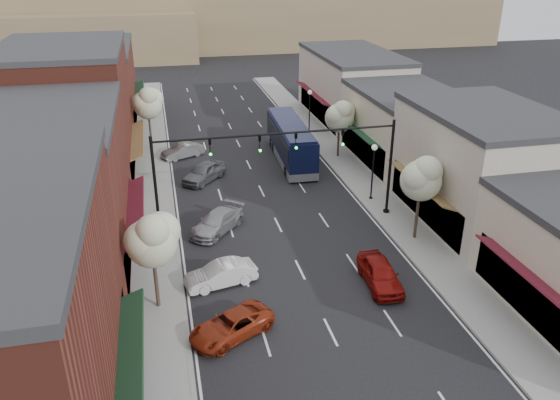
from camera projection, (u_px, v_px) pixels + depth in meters
ground at (309, 288)px, 30.72m from camera, size 160.00×160.00×0.00m
sidewalk_left at (152, 178)px, 45.40m from camera, size 2.80×73.00×0.15m
sidewalk_right at (344, 162)px, 48.78m from camera, size 2.80×73.00×0.15m
curb_left at (169, 177)px, 45.68m from camera, size 0.25×73.00×0.17m
curb_right at (329, 163)px, 48.50m from camera, size 0.25×73.00×0.17m
bldg_left_midnear at (43, 193)px, 31.23m from camera, size 10.14×14.10×9.40m
bldg_left_midfar at (70, 115)px, 43.33m from camera, size 10.14×14.10×10.90m
bldg_left_far at (90, 86)px, 58.04m from camera, size 10.14×18.10×8.40m
bldg_right_midnear at (480, 167)px, 37.18m from camera, size 9.14×12.10×7.90m
bldg_right_midfar at (405, 127)px, 48.12m from camera, size 9.14×12.10×6.40m
bldg_right_far at (351, 86)px, 60.33m from camera, size 9.14×16.10×7.40m
hill_far at (188, 13)px, 108.01m from camera, size 120.00×30.00×12.00m
hill_near at (46, 36)px, 93.17m from camera, size 50.00×20.00×8.00m
signal_mast_right at (359, 156)px, 37.02m from camera, size 8.22×0.46×7.00m
signal_mast_left at (192, 169)px, 34.75m from camera, size 8.22×0.46×7.00m
tree_right_near at (422, 177)px, 34.04m from camera, size 2.85×2.65×5.95m
tree_right_far at (340, 115)px, 48.42m from camera, size 2.85×2.65×5.43m
tree_left_near at (152, 238)px, 27.25m from camera, size 2.85×2.65×5.69m
tree_left_far at (148, 102)px, 50.14m from camera, size 2.85×2.65×6.13m
lamp_post_near at (373, 163)px, 40.35m from camera, size 0.44×0.44×4.44m
lamp_post_far at (310, 104)px, 55.86m from camera, size 0.44×0.44×4.44m
coach_bus at (291, 141)px, 48.76m from camera, size 2.99×11.47×3.48m
red_hatchback at (380, 273)px, 30.75m from camera, size 2.01×4.46×1.49m
parked_car_a at (231, 325)px, 26.70m from camera, size 4.76×3.82×1.20m
parked_car_b at (221, 274)px, 30.78m from camera, size 4.27×2.24×1.34m
parked_car_c at (217, 222)px, 36.71m from camera, size 4.51×4.80×1.36m
parked_car_d at (204, 172)px, 44.74m from camera, size 4.25×4.53×1.51m
parked_car_e at (182, 151)px, 49.83m from camera, size 4.13×2.96×1.29m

